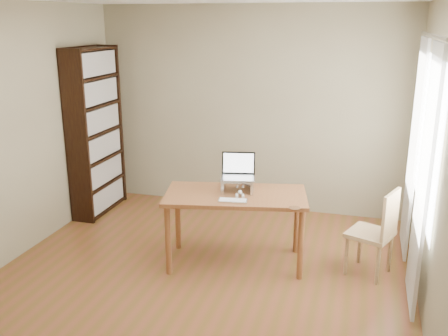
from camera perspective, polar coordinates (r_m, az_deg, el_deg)
room at (r=4.31m, az=-3.37°, el=1.67°), size 4.04×4.54×2.64m
bookshelf at (r=6.50m, az=-14.46°, el=4.02°), size 0.30×0.90×2.10m
curtains at (r=4.90m, az=21.33°, el=0.78°), size 0.03×1.90×2.25m
desk at (r=4.99m, az=1.33°, el=-4.02°), size 1.51×0.97×0.75m
laptop_stand at (r=5.00m, az=1.57°, el=-1.77°), size 0.32×0.25×0.13m
laptop at (r=5.02m, az=1.76°, el=-0.38°), size 0.38×0.34×0.24m
keyboard at (r=4.75m, az=1.01°, el=-3.75°), size 0.29×0.15×0.02m
coaster at (r=4.63m, az=8.06°, el=-4.54°), size 0.11×0.11×0.01m
cat at (r=5.03m, az=1.88°, el=-1.97°), size 0.22×0.46×0.13m
chair at (r=5.05m, az=17.19°, el=-6.71°), size 0.51×0.51×0.89m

